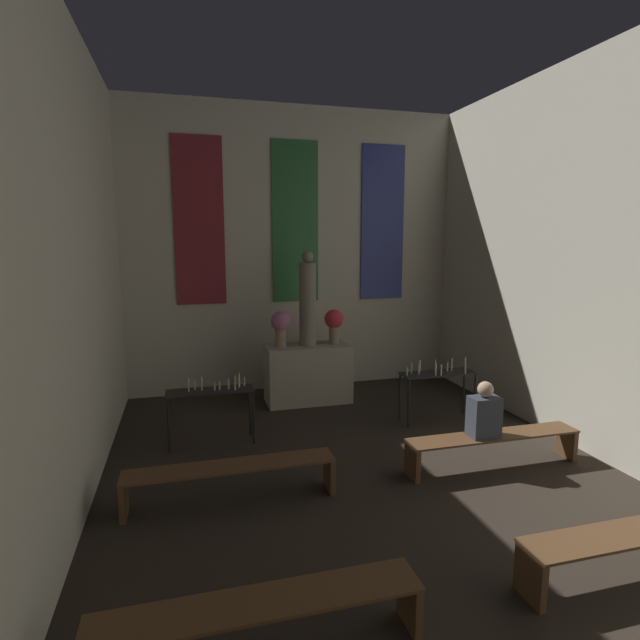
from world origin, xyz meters
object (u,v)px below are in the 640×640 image
object	(u,v)px
pew_back_left	(231,474)
pew_back_right	(493,443)
altar	(308,373)
person_seated	(484,413)
candle_rack_left	(211,398)
flower_vase_right	(334,322)
statue	(308,301)
flower_vase_left	(281,325)
pew_third_left	(260,616)
candle_rack_right	(438,380)

from	to	relation	value
pew_back_left	pew_back_right	distance (m)	3.18
altar	person_seated	xyz separation A→B (m)	(1.44, -3.07, 0.22)
candle_rack_left	person_seated	distance (m)	3.55
altar	flower_vase_right	distance (m)	0.99
flower_vase_right	pew_back_left	xyz separation A→B (m)	(-2.06, -3.07, -1.05)
altar	statue	size ratio (longest dim) A/B	0.90
altar	candle_rack_left	world-z (taller)	altar
flower_vase_left	pew_third_left	world-z (taller)	flower_vase_left
pew_third_left	pew_back_left	xyz separation A→B (m)	(0.00, 2.08, 0.00)
flower_vase_right	pew_third_left	bearing A→B (deg)	-111.76
candle_rack_right	pew_back_left	world-z (taller)	candle_rack_right
pew_third_left	person_seated	xyz separation A→B (m)	(3.02, 2.08, 0.40)
pew_back_left	person_seated	world-z (taller)	person_seated
person_seated	pew_third_left	bearing A→B (deg)	-145.43
altar	candle_rack_left	xyz separation A→B (m)	(-1.70, -1.42, 0.15)
pew_third_left	flower_vase_right	bearing A→B (deg)	68.24
flower_vase_right	pew_back_right	size ratio (longest dim) A/B	0.27
pew_third_left	pew_back_left	world-z (taller)	same
statue	pew_back_left	distance (m)	3.74
statue	pew_back_right	xyz separation A→B (m)	(1.59, -3.07, -1.43)
altar	candle_rack_right	size ratio (longest dim) A/B	1.23
flower_vase_left	candle_rack_left	size ratio (longest dim) A/B	0.51
statue	candle_rack_right	world-z (taller)	statue
altar	candle_rack_right	distance (m)	2.22
pew_back_right	flower_vase_left	bearing A→B (deg)	123.83
flower_vase_right	pew_back_right	xyz separation A→B (m)	(1.12, -3.07, -1.05)
altar	pew_third_left	size ratio (longest dim) A/B	0.65
candle_rack_right	pew_third_left	xyz separation A→B (m)	(-3.30, -3.73, -0.33)
flower_vase_right	pew_back_left	size ratio (longest dim) A/B	0.27
pew_back_left	person_seated	xyz separation A→B (m)	(3.02, 0.00, 0.40)
pew_third_left	flower_vase_left	bearing A→B (deg)	77.71
flower_vase_left	pew_third_left	distance (m)	5.38
pew_back_right	person_seated	xyz separation A→B (m)	(-0.15, 0.00, 0.40)
pew_back_left	flower_vase_right	bearing A→B (deg)	56.17
altar	pew_back_right	distance (m)	3.46
flower_vase_left	person_seated	xyz separation A→B (m)	(1.90, -3.07, -0.65)
flower_vase_right	person_seated	size ratio (longest dim) A/B	0.88
candle_rack_right	pew_back_left	distance (m)	3.70
person_seated	candle_rack_right	bearing A→B (deg)	80.59
candle_rack_left	pew_third_left	size ratio (longest dim) A/B	0.53
statue	flower_vase_left	xyz separation A→B (m)	(-0.47, 0.00, -0.38)
pew_third_left	pew_back_left	distance (m)	2.08
pew_third_left	pew_back_right	distance (m)	3.80
candle_rack_left	pew_third_left	bearing A→B (deg)	-88.27
candle_rack_left	pew_back_left	size ratio (longest dim) A/B	0.53
flower_vase_left	flower_vase_right	size ratio (longest dim) A/B	1.00
altar	pew_back_right	bearing A→B (deg)	-62.61
flower_vase_right	pew_third_left	xyz separation A→B (m)	(-2.06, -5.15, -1.05)
statue	flower_vase_left	world-z (taller)	statue
flower_vase_left	pew_back_left	size ratio (longest dim) A/B	0.27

